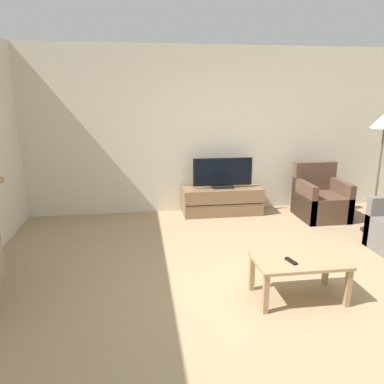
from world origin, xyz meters
TOP-DOWN VIEW (x-y plane):
  - ground_plane at (0.00, 0.00)m, footprint 24.00×24.00m
  - wall_back at (0.00, 2.88)m, footprint 12.00×0.06m
  - tv_stand at (0.18, 2.58)m, footprint 1.30×0.46m
  - tv at (0.18, 2.58)m, footprint 0.98×0.18m
  - armchair at (1.70, 2.18)m, footprint 0.70×0.76m
  - coffee_table at (0.33, -0.14)m, footprint 0.88×0.51m
  - remote at (0.22, -0.18)m, footprint 0.08×0.16m

SIDE VIEW (x-z plane):
  - ground_plane at x=0.00m, z-range 0.00..0.00m
  - tv_stand at x=0.18m, z-range 0.00..0.44m
  - armchair at x=1.70m, z-range -0.15..0.71m
  - coffee_table at x=0.33m, z-range 0.14..0.55m
  - remote at x=0.22m, z-range 0.41..0.43m
  - tv at x=0.18m, z-range 0.43..0.92m
  - wall_back at x=0.00m, z-range 0.00..2.70m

